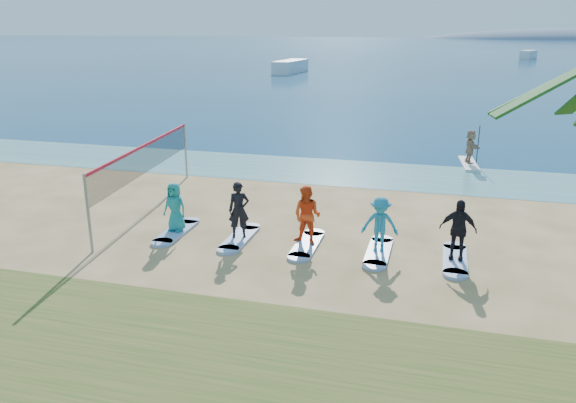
% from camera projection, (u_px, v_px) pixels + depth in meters
% --- Properties ---
extents(ground, '(600.00, 600.00, 0.00)m').
position_uv_depth(ground, '(274.00, 255.00, 17.04)').
color(ground, tan).
rests_on(ground, ground).
extents(shallow_water, '(600.00, 600.00, 0.00)m').
position_uv_depth(shallow_water, '(337.00, 172.00, 26.70)').
color(shallow_water, teal).
rests_on(shallow_water, ground).
extents(ocean, '(600.00, 600.00, 0.00)m').
position_uv_depth(ocean, '(430.00, 49.00, 164.24)').
color(ocean, navy).
rests_on(ocean, ground).
extents(volleyball_net, '(1.10, 9.03, 2.50)m').
position_uv_depth(volleyball_net, '(145.00, 159.00, 20.93)').
color(volleyball_net, gray).
rests_on(volleyball_net, ground).
extents(paddleboard, '(0.98, 3.05, 0.12)m').
position_uv_depth(paddleboard, '(469.00, 164.00, 28.03)').
color(paddleboard, silver).
rests_on(paddleboard, ground).
extents(paddleboarder, '(0.88, 1.59, 1.64)m').
position_uv_depth(paddleboarder, '(470.00, 146.00, 27.76)').
color(paddleboarder, tan).
rests_on(paddleboarder, paddleboard).
extents(boat_offshore_a, '(3.32, 9.01, 1.77)m').
position_uv_depth(boat_offshore_a, '(290.00, 73.00, 82.00)').
color(boat_offshore_a, silver).
rests_on(boat_offshore_a, ground).
extents(boat_offshore_b, '(4.00, 6.02, 1.67)m').
position_uv_depth(boat_offshore_b, '(528.00, 59.00, 115.31)').
color(boat_offshore_b, silver).
rests_on(boat_offshore_b, ground).
extents(surfboard_0, '(0.70, 2.20, 0.09)m').
position_uv_depth(surfboard_0, '(177.00, 231.00, 18.88)').
color(surfboard_0, '#8BA7D7').
rests_on(surfboard_0, ground).
extents(student_0, '(0.86, 0.62, 1.65)m').
position_uv_depth(student_0, '(175.00, 207.00, 18.62)').
color(student_0, teal).
rests_on(student_0, surfboard_0).
extents(surfboard_1, '(0.70, 2.20, 0.09)m').
position_uv_depth(surfboard_1, '(240.00, 238.00, 18.32)').
color(surfboard_1, '#8BA7D7').
rests_on(surfboard_1, ground).
extents(student_1, '(0.79, 0.66, 1.83)m').
position_uv_depth(student_1, '(239.00, 210.00, 18.03)').
color(student_1, black).
rests_on(student_1, surfboard_1).
extents(surfboard_2, '(0.70, 2.20, 0.09)m').
position_uv_depth(surfboard_2, '(307.00, 245.00, 17.75)').
color(surfboard_2, '#8BA7D7').
rests_on(surfboard_2, ground).
extents(student_2, '(1.02, 0.86, 1.87)m').
position_uv_depth(student_2, '(307.00, 215.00, 17.45)').
color(student_2, '#E14517').
rests_on(student_2, surfboard_2).
extents(surfboard_3, '(0.70, 2.20, 0.09)m').
position_uv_depth(surfboard_3, '(378.00, 252.00, 17.18)').
color(surfboard_3, '#8BA7D7').
rests_on(surfboard_3, ground).
extents(student_3, '(1.15, 0.71, 1.71)m').
position_uv_depth(student_3, '(380.00, 224.00, 16.91)').
color(student_3, teal).
rests_on(student_3, surfboard_3).
extents(surfboard_4, '(0.70, 2.20, 0.09)m').
position_uv_depth(surfboard_4, '(455.00, 260.00, 16.62)').
color(surfboard_4, '#8BA7D7').
rests_on(surfboard_4, ground).
extents(student_4, '(1.09, 0.51, 1.82)m').
position_uv_depth(student_4, '(458.00, 230.00, 16.33)').
color(student_4, black).
rests_on(student_4, surfboard_4).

